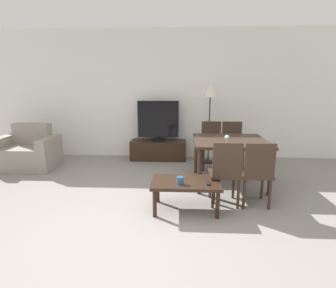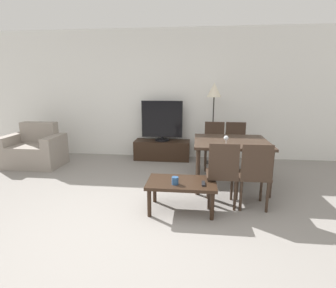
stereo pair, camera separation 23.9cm
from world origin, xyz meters
The scene contains 15 objects.
ground_plane centered at (0.00, 0.00, 0.00)m, with size 18.00×18.00×0.00m, color gray.
wall_back centered at (0.00, 3.24, 1.35)m, with size 7.95×0.06×2.70m.
armchair centered at (-2.43, 2.25, 0.30)m, with size 1.07×0.71×0.83m.
tv_stand centered at (0.01, 2.96, 0.20)m, with size 1.16×0.42×0.41m.
tv centered at (0.01, 2.96, 0.83)m, with size 0.85×0.30×0.84m.
coffee_table centered at (0.56, 0.67, 0.34)m, with size 0.86×0.52×0.39m.
dining_table centered at (1.27, 1.64, 0.64)m, with size 1.13×1.04×0.72m.
dining_chair_near centered at (1.07, 0.81, 0.49)m, with size 0.40×0.40×0.88m.
dining_chair_far centered at (1.47, 2.47, 0.49)m, with size 0.40×0.40×0.88m.
dining_chair_near_right centered at (1.47, 0.81, 0.49)m, with size 0.40×0.40×0.88m.
dining_chair_far_left centered at (1.07, 2.47, 0.49)m, with size 0.40×0.40×0.88m.
floor_lamp centered at (1.05, 2.79, 1.36)m, with size 0.28×0.28×1.61m.
remote_primary centered at (0.83, 0.60, 0.40)m, with size 0.04×0.15×0.02m.
cup_white_near centered at (0.49, 0.56, 0.44)m, with size 0.08×0.08×0.09m.
wine_glass_left centered at (1.15, 1.28, 0.82)m, with size 0.07×0.07×0.15m.
Camera 2 is at (0.73, -2.43, 1.59)m, focal length 28.00 mm.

